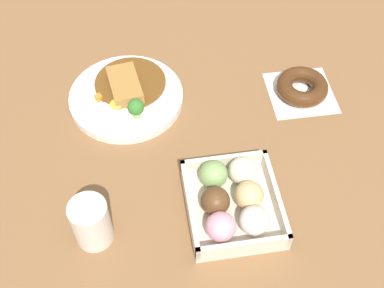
{
  "coord_description": "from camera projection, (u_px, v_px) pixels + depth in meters",
  "views": [
    {
      "loc": [
        -0.59,
        0.11,
        0.76
      ],
      "look_at": [
        -0.03,
        0.02,
        0.03
      ],
      "focal_mm": 47.22,
      "sensor_mm": 36.0,
      "label": 1
    }
  ],
  "objects": [
    {
      "name": "ground_plane",
      "position": [
        200.0,
        141.0,
        0.97
      ],
      "size": [
        1.6,
        1.6,
        0.0
      ],
      "primitive_type": "plane",
      "color": "brown"
    },
    {
      "name": "curry_plate",
      "position": [
        127.0,
        95.0,
        1.03
      ],
      "size": [
        0.23,
        0.23,
        0.06
      ],
      "color": "white",
      "rests_on": "ground_plane"
    },
    {
      "name": "donut_box",
      "position": [
        233.0,
        201.0,
        0.86
      ],
      "size": [
        0.18,
        0.16,
        0.06
      ],
      "color": "beige",
      "rests_on": "ground_plane"
    },
    {
      "name": "chocolate_ring_donut",
      "position": [
        302.0,
        87.0,
        1.04
      ],
      "size": [
        0.13,
        0.13,
        0.04
      ],
      "color": "white",
      "rests_on": "ground_plane"
    },
    {
      "name": "coffee_mug",
      "position": [
        91.0,
        223.0,
        0.81
      ],
      "size": [
        0.06,
        0.06,
        0.09
      ],
      "primitive_type": "cylinder",
      "color": "silver",
      "rests_on": "ground_plane"
    }
  ]
}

